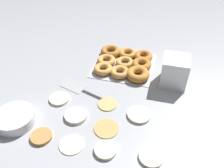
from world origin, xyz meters
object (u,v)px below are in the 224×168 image
pancake_2 (106,128)px  spatula (78,88)px  pancake_3 (107,104)px  pancake_5 (59,99)px  container_stack (175,71)px  pancake_8 (106,150)px  pancake_1 (76,115)px  donut_tray (125,63)px  pancake_0 (139,115)px  pancake_7 (71,144)px  batter_bowl (15,119)px  pancake_4 (151,157)px  pancake_6 (41,137)px

pancake_2 → spatula: 0.28m
pancake_3 → pancake_2: bearing=103.6°
pancake_5 → container_stack: bearing=-152.8°
pancake_3 → pancake_8: (-0.06, 0.23, 0.00)m
pancake_1 → spatula: size_ratio=0.37×
pancake_5 → donut_tray: donut_tray is taller
pancake_1 → pancake_5: bearing=-35.6°
pancake_1 → donut_tray: (-0.12, -0.41, 0.01)m
container_stack → spatula: 0.47m
pancake_0 → pancake_7: bearing=43.5°
pancake_0 → pancake_2: (0.11, 0.10, -0.00)m
pancake_8 → pancake_3: bearing=-76.4°
pancake_5 → pancake_7: size_ratio=0.95×
pancake_8 → batter_bowl: (0.39, -0.04, 0.02)m
pancake_2 → donut_tray: (0.02, -0.44, 0.01)m
pancake_0 → donut_tray: 0.36m
pancake_3 → pancake_4: size_ratio=0.96×
pancake_7 → donut_tray: donut_tray is taller
pancake_1 → pancake_3: 0.15m
pancake_5 → pancake_3: bearing=-173.7°
pancake_7 → pancake_4: bearing=-176.2°
pancake_5 → pancake_8: size_ratio=1.08×
pancake_6 → pancake_7: 0.12m
pancake_4 → batter_bowl: (0.55, -0.03, 0.02)m
pancake_1 → spatula: bearing=-71.2°
pancake_4 → pancake_1: bearing=-19.5°
pancake_7 → spatula: pancake_7 is taller
pancake_4 → pancake_6: size_ratio=1.08×
donut_tray → batter_bowl: (0.35, 0.50, 0.00)m
pancake_6 → pancake_8: size_ratio=1.00×
pancake_1 → pancake_8: bearing=141.7°
pancake_1 → batter_bowl: (0.22, 0.09, 0.01)m
pancake_3 → pancake_5: pancake_5 is taller
pancake_6 → pancake_4: bearing=-177.6°
container_stack → pancake_7: bearing=53.7°
spatula → batter_bowl: bearing=74.8°
pancake_4 → pancake_7: (0.29, 0.02, -0.00)m
donut_tray → pancake_4: bearing=111.6°
pancake_5 → container_stack: container_stack is taller
pancake_0 → pancake_2: pancake_0 is taller
pancake_0 → pancake_1: 0.26m
pancake_2 → pancake_8: 0.10m
pancake_0 → pancake_2: 0.15m
pancake_0 → spatula: 0.33m
pancake_6 → pancake_2: bearing=-155.7°
pancake_8 → pancake_7: bearing=2.4°
pancake_0 → spatula: size_ratio=0.39×
pancake_2 → batter_bowl: size_ratio=0.63×
pancake_1 → pancake_6: size_ratio=1.15×
pancake_6 → donut_tray: bearing=-111.2°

